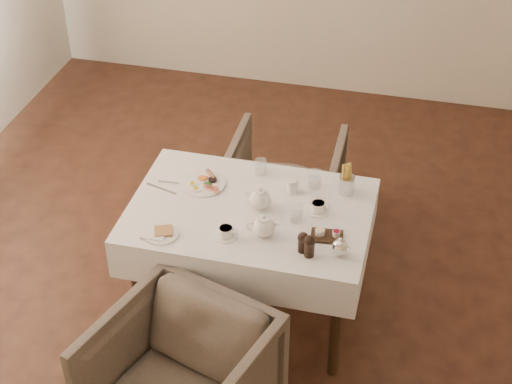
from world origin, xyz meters
The scene contains 20 objects.
table centered at (0.15, -0.26, 0.64)m, with size 1.28×0.88×0.75m.
armchair_near centered at (0.03, -1.14, 0.35)m, with size 0.75×0.77×0.70m, color #4E4639.
armchair_far centered at (0.17, 0.58, 0.33)m, with size 0.70×0.72×0.65m, color #4E4639.
breakfast_plate centered at (-0.16, -0.10, 0.76)m, with size 0.25×0.25×0.03m.
side_plate centered at (-0.25, -0.57, 0.76)m, with size 0.18×0.18×0.02m.
teapot_centre centered at (0.20, -0.23, 0.82)m, with size 0.16×0.13×0.13m, color white, non-canonical shape.
teapot_front centered at (0.27, -0.45, 0.82)m, with size 0.16×0.12×0.13m, color white, non-canonical shape.
creamer centered at (0.33, -0.05, 0.79)m, with size 0.06×0.06×0.07m, color white.
teacup_near centered at (0.09, -0.51, 0.78)m, with size 0.12×0.12×0.06m.
teacup_far centered at (0.50, -0.19, 0.78)m, with size 0.12×0.12×0.06m.
glass_left centered at (0.13, 0.08, 0.80)m, with size 0.06×0.06×0.09m, color silver.
glass_mid centered at (0.40, -0.29, 0.80)m, with size 0.06×0.06×0.09m, color silver.
glass_right centered at (0.44, 0.03, 0.81)m, with size 0.07×0.07×0.10m, color silver.
condiment_board centered at (0.58, -0.39, 0.77)m, with size 0.17×0.12×0.04m.
pepper_mill_left centered at (0.48, -0.52, 0.81)m, with size 0.06×0.06×0.11m, color black, non-canonical shape.
pepper_mill_right centered at (0.52, -0.55, 0.82)m, with size 0.06×0.06×0.12m, color black, non-canonical shape.
silver_pot centered at (0.66, -0.51, 0.81)m, with size 0.10×0.08×0.11m, color white, non-canonical shape.
fries_cup centered at (0.62, 0.01, 0.84)m, with size 0.09×0.09×0.18m.
cutlery_fork centered at (-0.32, -0.13, 0.76)m, with size 0.01×0.18×0.00m, color silver.
cutlery_knife centered at (-0.37, -0.20, 0.76)m, with size 0.02×0.20×0.00m, color silver.
Camera 1 is at (0.97, -3.43, 3.29)m, focal length 55.00 mm.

